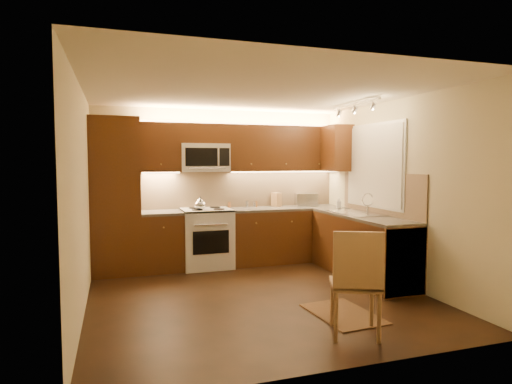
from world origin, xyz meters
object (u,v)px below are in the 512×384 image
object	(u,v)px
sink	(357,208)
knife_block	(276,200)
kettle	(200,203)
soap_bottle	(339,203)
toaster_oven	(306,199)
stove	(207,238)
dining_chair	(355,282)
microwave	(204,158)

from	to	relation	value
sink	knife_block	bearing A→B (deg)	119.61
kettle	knife_block	size ratio (longest dim) A/B	0.91
sink	soap_bottle	bearing A→B (deg)	79.74
sink	toaster_oven	world-z (taller)	toaster_oven
stove	sink	world-z (taller)	sink
dining_chair	microwave	bearing A→B (deg)	127.24
stove	microwave	distance (m)	1.27
microwave	knife_block	size ratio (longest dim) A/B	3.29
stove	microwave	world-z (taller)	microwave
kettle	toaster_oven	xyz separation A→B (m)	(1.89, 0.28, -0.01)
sink	dining_chair	xyz separation A→B (m)	(-1.20, -1.96, -0.46)
sink	toaster_oven	xyz separation A→B (m)	(-0.23, 1.27, 0.03)
microwave	knife_block	distance (m)	1.43
stove	soap_bottle	world-z (taller)	soap_bottle
sink	knife_block	distance (m)	1.53
dining_chair	toaster_oven	bearing A→B (deg)	96.57
toaster_oven	knife_block	distance (m)	0.53
microwave	soap_bottle	world-z (taller)	microwave
soap_bottle	dining_chair	distance (m)	3.09
soap_bottle	dining_chair	world-z (taller)	soap_bottle
soap_bottle	sink	bearing A→B (deg)	-75.86
kettle	knife_block	world-z (taller)	knife_block
microwave	dining_chair	size ratio (longest dim) A/B	0.74
microwave	sink	size ratio (longest dim) A/B	0.88
stove	sink	xyz separation A→B (m)	(2.00, -1.12, 0.52)
kettle	knife_block	distance (m)	1.41
microwave	soap_bottle	bearing A→B (deg)	-12.37
stove	toaster_oven	distance (m)	1.86
toaster_oven	knife_block	bearing A→B (deg)	-173.10
microwave	toaster_oven	size ratio (longest dim) A/B	2.08
kettle	soap_bottle	xyz separation A→B (m)	(2.27, -0.20, -0.04)
toaster_oven	kettle	bearing A→B (deg)	-158.26
sink	microwave	bearing A→B (deg)	147.79
stove	microwave	xyz separation A→B (m)	(0.00, 0.14, 1.26)
knife_block	soap_bottle	xyz separation A→B (m)	(0.90, -0.54, -0.03)
kettle	microwave	bearing A→B (deg)	66.57
sink	toaster_oven	bearing A→B (deg)	100.34
toaster_oven	stove	bearing A→B (deg)	-162.11
kettle	stove	bearing A→B (deg)	49.12
microwave	kettle	world-z (taller)	microwave
microwave	sink	distance (m)	2.48
soap_bottle	knife_block	bearing A→B (deg)	173.50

